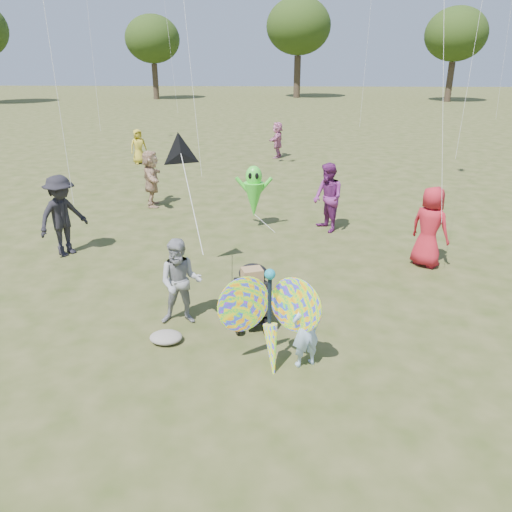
{
  "coord_description": "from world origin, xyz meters",
  "views": [
    {
      "loc": [
        0.2,
        -6.81,
        4.42
      ],
      "look_at": [
        -0.2,
        1.5,
        1.1
      ],
      "focal_mm": 35.0,
      "sensor_mm": 36.0,
      "label": 1
    }
  ],
  "objects_px": {
    "adult_man": "(181,282)",
    "crowd_a": "(430,227)",
    "child_girl": "(306,330)",
    "crowd_j": "(277,140)",
    "jogging_stroller": "(252,292)",
    "butterfly_kite": "(270,319)",
    "crowd_e": "(328,198)",
    "crowd_g": "(138,147)",
    "alien_kite": "(254,194)",
    "crowd_d": "(151,179)",
    "crowd_b": "(62,216)"
  },
  "relations": [
    {
      "from": "crowd_a",
      "to": "crowd_e",
      "type": "bearing_deg",
      "value": -3.33
    },
    {
      "from": "adult_man",
      "to": "crowd_j",
      "type": "height_order",
      "value": "crowd_j"
    },
    {
      "from": "crowd_d",
      "to": "crowd_g",
      "type": "bearing_deg",
      "value": 6.9
    },
    {
      "from": "crowd_a",
      "to": "crowd_b",
      "type": "distance_m",
      "value": 8.44
    },
    {
      "from": "crowd_a",
      "to": "crowd_j",
      "type": "distance_m",
      "value": 13.5
    },
    {
      "from": "crowd_d",
      "to": "jogging_stroller",
      "type": "bearing_deg",
      "value": -165.66
    },
    {
      "from": "crowd_g",
      "to": "jogging_stroller",
      "type": "xyz_separation_m",
      "value": [
        5.84,
        -14.15,
        -0.14
      ]
    },
    {
      "from": "child_girl",
      "to": "alien_kite",
      "type": "bearing_deg",
      "value": -104.79
    },
    {
      "from": "crowd_a",
      "to": "crowd_g",
      "type": "relative_size",
      "value": 1.21
    },
    {
      "from": "child_girl",
      "to": "crowd_e",
      "type": "xyz_separation_m",
      "value": [
        0.86,
        6.49,
        0.31
      ]
    },
    {
      "from": "crowd_a",
      "to": "butterfly_kite",
      "type": "xyz_separation_m",
      "value": [
        -3.46,
        -4.21,
        -0.09
      ]
    },
    {
      "from": "child_girl",
      "to": "crowd_j",
      "type": "relative_size",
      "value": 0.74
    },
    {
      "from": "crowd_b",
      "to": "crowd_d",
      "type": "relative_size",
      "value": 1.09
    },
    {
      "from": "child_girl",
      "to": "crowd_a",
      "type": "xyz_separation_m",
      "value": [
        2.93,
        4.14,
        0.3
      ]
    },
    {
      "from": "child_girl",
      "to": "crowd_g",
      "type": "bearing_deg",
      "value": -90.94
    },
    {
      "from": "crowd_a",
      "to": "crowd_d",
      "type": "distance_m",
      "value": 8.68
    },
    {
      "from": "crowd_a",
      "to": "butterfly_kite",
      "type": "distance_m",
      "value": 5.45
    },
    {
      "from": "child_girl",
      "to": "crowd_a",
      "type": "relative_size",
      "value": 0.67
    },
    {
      "from": "adult_man",
      "to": "crowd_b",
      "type": "distance_m",
      "value": 4.64
    },
    {
      "from": "jogging_stroller",
      "to": "crowd_j",
      "type": "bearing_deg",
      "value": 70.39
    },
    {
      "from": "child_girl",
      "to": "jogging_stroller",
      "type": "bearing_deg",
      "value": -80.06
    },
    {
      "from": "crowd_a",
      "to": "jogging_stroller",
      "type": "distance_m",
      "value": 4.77
    },
    {
      "from": "jogging_stroller",
      "to": "butterfly_kite",
      "type": "relative_size",
      "value": 0.62
    },
    {
      "from": "adult_man",
      "to": "jogging_stroller",
      "type": "height_order",
      "value": "adult_man"
    },
    {
      "from": "crowd_b",
      "to": "butterfly_kite",
      "type": "xyz_separation_m",
      "value": [
        4.98,
        -4.48,
        -0.14
      ]
    },
    {
      "from": "crowd_a",
      "to": "crowd_e",
      "type": "height_order",
      "value": "crowd_e"
    },
    {
      "from": "child_girl",
      "to": "jogging_stroller",
      "type": "distance_m",
      "value": 1.54
    },
    {
      "from": "crowd_a",
      "to": "butterfly_kite",
      "type": "height_order",
      "value": "crowd_a"
    },
    {
      "from": "crowd_g",
      "to": "butterfly_kite",
      "type": "height_order",
      "value": "butterfly_kite"
    },
    {
      "from": "butterfly_kite",
      "to": "alien_kite",
      "type": "relative_size",
      "value": 1.04
    },
    {
      "from": "jogging_stroller",
      "to": "butterfly_kite",
      "type": "bearing_deg",
      "value": -94.36
    },
    {
      "from": "crowd_b",
      "to": "crowd_d",
      "type": "height_order",
      "value": "crowd_b"
    },
    {
      "from": "alien_kite",
      "to": "adult_man",
      "type": "bearing_deg",
      "value": -100.39
    },
    {
      "from": "crowd_a",
      "to": "crowd_e",
      "type": "relative_size",
      "value": 0.99
    },
    {
      "from": "crowd_e",
      "to": "crowd_j",
      "type": "height_order",
      "value": "crowd_e"
    },
    {
      "from": "crowd_e",
      "to": "crowd_d",
      "type": "bearing_deg",
      "value": -137.05
    },
    {
      "from": "crowd_a",
      "to": "crowd_d",
      "type": "height_order",
      "value": "crowd_a"
    },
    {
      "from": "butterfly_kite",
      "to": "crowd_a",
      "type": "bearing_deg",
      "value": 50.63
    },
    {
      "from": "crowd_e",
      "to": "crowd_j",
      "type": "xyz_separation_m",
      "value": [
        -1.44,
        10.69,
        -0.1
      ]
    },
    {
      "from": "crowd_b",
      "to": "alien_kite",
      "type": "bearing_deg",
      "value": -30.78
    },
    {
      "from": "adult_man",
      "to": "crowd_a",
      "type": "distance_m",
      "value": 5.82
    },
    {
      "from": "crowd_b",
      "to": "jogging_stroller",
      "type": "height_order",
      "value": "crowd_b"
    },
    {
      "from": "crowd_b",
      "to": "crowd_j",
      "type": "xyz_separation_m",
      "value": [
        4.94,
        12.78,
        -0.14
      ]
    },
    {
      "from": "crowd_e",
      "to": "butterfly_kite",
      "type": "xyz_separation_m",
      "value": [
        -1.4,
        -6.56,
        -0.1
      ]
    },
    {
      "from": "adult_man",
      "to": "crowd_d",
      "type": "xyz_separation_m",
      "value": [
        -2.34,
        7.45,
        0.1
      ]
    },
    {
      "from": "crowd_a",
      "to": "crowd_g",
      "type": "bearing_deg",
      "value": -4.11
    },
    {
      "from": "jogging_stroller",
      "to": "alien_kite",
      "type": "relative_size",
      "value": 0.65
    },
    {
      "from": "crowd_g",
      "to": "crowd_j",
      "type": "relative_size",
      "value": 0.91
    },
    {
      "from": "crowd_a",
      "to": "crowd_e",
      "type": "xyz_separation_m",
      "value": [
        -2.06,
        2.35,
        0.01
      ]
    },
    {
      "from": "crowd_j",
      "to": "jogging_stroller",
      "type": "height_order",
      "value": "crowd_j"
    }
  ]
}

